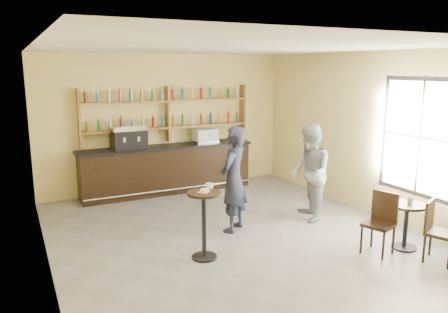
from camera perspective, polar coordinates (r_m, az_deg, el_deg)
name	(u,v)px	position (r m, az deg, el deg)	size (l,w,h in m)	color
floor	(234,236)	(7.76, 1.32, -10.29)	(7.00, 7.00, 0.00)	slate
ceiling	(235,47)	(7.21, 1.44, 14.05)	(7.00, 7.00, 0.00)	white
wall_back	(166,123)	(10.50, -7.55, 4.42)	(7.00, 7.00, 0.00)	#EDDB86
wall_front	(402,202)	(4.60, 22.19, -5.58)	(7.00, 7.00, 0.00)	#EDDB86
wall_left	(42,163)	(6.51, -22.71, -0.75)	(7.00, 7.00, 0.00)	#EDDB86
wall_right	(369,134)	(9.09, 18.40, 2.83)	(7.00, 7.00, 0.00)	#EDDB86
window_pane	(420,137)	(8.27, 24.23, 2.29)	(2.00, 2.00, 0.00)	white
window_frame	(420,137)	(8.27, 24.20, 2.28)	(0.04, 1.70, 2.10)	black
shelf_unit	(168,114)	(10.36, -7.35, 5.50)	(4.00, 0.26, 1.40)	brown
liquor_bottles	(168,107)	(10.34, -7.37, 6.43)	(3.68, 0.10, 1.00)	#8C5919
bar_counter	(167,169)	(10.32, -7.43, -1.61)	(4.08, 0.80, 1.10)	black
espresso_machine	(129,137)	(9.93, -12.32, 2.48)	(0.74, 0.47, 0.53)	black
pastry_case	(205,136)	(10.53, -2.48, 2.71)	(0.55, 0.44, 0.33)	silver
pedestal_table	(204,225)	(6.73, -2.62, -8.98)	(0.51, 0.51, 1.06)	black
napkin	(204,192)	(6.56, -2.67, -4.64)	(0.15, 0.15, 0.00)	white
donut	(205,190)	(6.55, -2.55, -4.44)	(0.14, 0.14, 0.05)	#DDA850
cup_pedestal	(209,186)	(6.69, -1.92, -3.90)	(0.12, 0.12, 0.10)	white
man_main	(233,179)	(7.72, 1.24, -3.02)	(0.69, 0.45, 1.89)	black
cafe_table	(406,226)	(7.70, 22.63, -8.39)	(0.60, 0.60, 0.75)	black
cup_cafe	(410,200)	(7.61, 23.13, -5.28)	(0.11, 0.11, 0.10)	white
chair_west	(378,224)	(7.31, 19.53, -8.30)	(0.42, 0.42, 0.98)	black
chair_south	(441,233)	(7.36, 26.48, -8.90)	(0.40, 0.40, 0.94)	black
patron_second	(309,173)	(8.43, 11.10, -2.10)	(0.90, 0.70, 1.85)	gray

